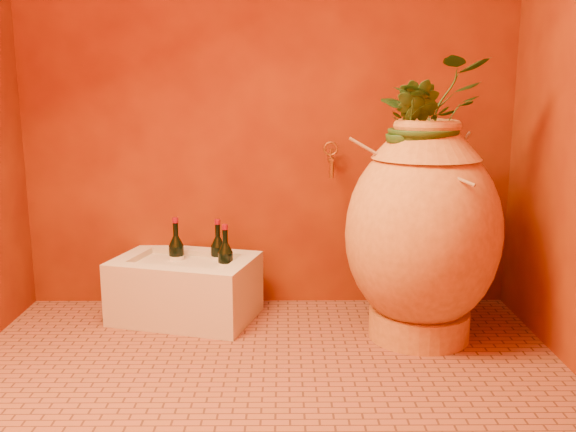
{
  "coord_description": "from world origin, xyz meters",
  "views": [
    {
      "loc": [
        0.08,
        -2.28,
        1.15
      ],
      "look_at": [
        0.1,
        0.35,
        0.6
      ],
      "focal_mm": 40.0,
      "sensor_mm": 36.0,
      "label": 1
    }
  ],
  "objects_px": {
    "amphora": "(423,232)",
    "wall_tap": "(331,158)",
    "wine_bottle_a": "(177,258)",
    "wine_bottle_c": "(226,265)",
    "stone_basin": "(186,289)",
    "wine_bottle_b": "(218,258)"
  },
  "relations": [
    {
      "from": "amphora",
      "to": "wall_tap",
      "type": "height_order",
      "value": "amphora"
    },
    {
      "from": "wine_bottle_a",
      "to": "wall_tap",
      "type": "relative_size",
      "value": 1.85
    },
    {
      "from": "wine_bottle_c",
      "to": "wall_tap",
      "type": "bearing_deg",
      "value": 21.32
    },
    {
      "from": "stone_basin",
      "to": "amphora",
      "type": "bearing_deg",
      "value": -12.75
    },
    {
      "from": "wine_bottle_c",
      "to": "wine_bottle_b",
      "type": "bearing_deg",
      "value": 111.09
    },
    {
      "from": "wine_bottle_b",
      "to": "wall_tap",
      "type": "distance_m",
      "value": 0.76
    },
    {
      "from": "wine_bottle_a",
      "to": "wall_tap",
      "type": "xyz_separation_m",
      "value": [
        0.77,
        0.09,
        0.5
      ]
    },
    {
      "from": "wine_bottle_b",
      "to": "wine_bottle_a",
      "type": "bearing_deg",
      "value": -177.57
    },
    {
      "from": "wine_bottle_b",
      "to": "stone_basin",
      "type": "bearing_deg",
      "value": -151.3
    },
    {
      "from": "wine_bottle_b",
      "to": "wine_bottle_c",
      "type": "bearing_deg",
      "value": -68.91
    },
    {
      "from": "stone_basin",
      "to": "wine_bottle_c",
      "type": "height_order",
      "value": "wine_bottle_c"
    },
    {
      "from": "amphora",
      "to": "wine_bottle_b",
      "type": "distance_m",
      "value": 1.03
    },
    {
      "from": "wine_bottle_c",
      "to": "stone_basin",
      "type": "bearing_deg",
      "value": 168.8
    },
    {
      "from": "wine_bottle_a",
      "to": "wine_bottle_c",
      "type": "height_order",
      "value": "wine_bottle_a"
    },
    {
      "from": "stone_basin",
      "to": "wine_bottle_a",
      "type": "bearing_deg",
      "value": 124.15
    },
    {
      "from": "amphora",
      "to": "stone_basin",
      "type": "relative_size",
      "value": 1.31
    },
    {
      "from": "stone_basin",
      "to": "wine_bottle_c",
      "type": "xyz_separation_m",
      "value": [
        0.2,
        -0.04,
        0.13
      ]
    },
    {
      "from": "wine_bottle_a",
      "to": "wine_bottle_c",
      "type": "bearing_deg",
      "value": -24.54
    },
    {
      "from": "wine_bottle_a",
      "to": "wall_tap",
      "type": "distance_m",
      "value": 0.92
    },
    {
      "from": "amphora",
      "to": "wine_bottle_c",
      "type": "height_order",
      "value": "amphora"
    },
    {
      "from": "wine_bottle_b",
      "to": "wall_tap",
      "type": "relative_size",
      "value": 1.79
    },
    {
      "from": "stone_basin",
      "to": "wine_bottle_b",
      "type": "distance_m",
      "value": 0.22
    }
  ]
}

